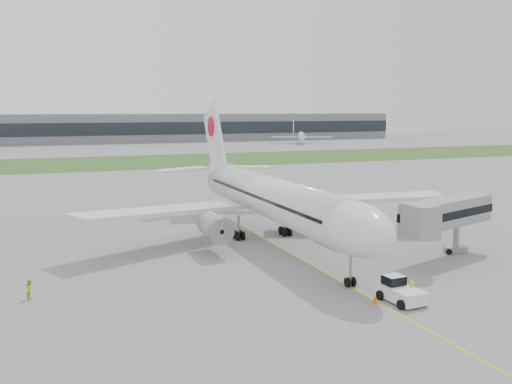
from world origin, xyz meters
name	(u,v)px	position (x,y,z in m)	size (l,w,h in m)	color
ground	(284,250)	(0.00, 0.00, 0.00)	(600.00, 600.00, 0.00)	gray
apron_markings	(303,260)	(0.00, -5.00, 0.00)	(70.00, 70.00, 0.04)	yellow
grass_strip	(128,162)	(0.00, 120.00, 0.01)	(600.00, 50.00, 0.02)	#34521F
terminal_building	(94,129)	(0.00, 229.87, 7.00)	(320.00, 22.30, 14.00)	slate
airliner	(269,196)	(0.00, 4.87, 5.66)	(48.13, 53.95, 17.88)	white
pushback_tug	(400,291)	(1.84, -20.04, 0.95)	(3.05, 4.23, 2.07)	white
jet_bridge	(444,214)	(14.20, -10.19, 5.00)	(14.15, 8.35, 6.76)	#969698
safety_cone_left	(374,300)	(-0.50, -19.85, 0.30)	(0.44, 0.44, 0.61)	#E64E0C
safety_cone_right	(394,295)	(1.98, -19.09, 0.28)	(0.40, 0.40, 0.55)	#E64E0C
ground_crew_near	(411,291)	(2.79, -20.38, 0.90)	(0.66, 0.43, 1.80)	#D2FF2A
ground_crew_far	(30,289)	(-27.52, -8.18, 0.90)	(0.87, 0.68, 1.80)	#ADF028
distant_aircraft_right	(301,144)	(91.89, 187.72, 0.00)	(28.69, 25.32, 10.97)	white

